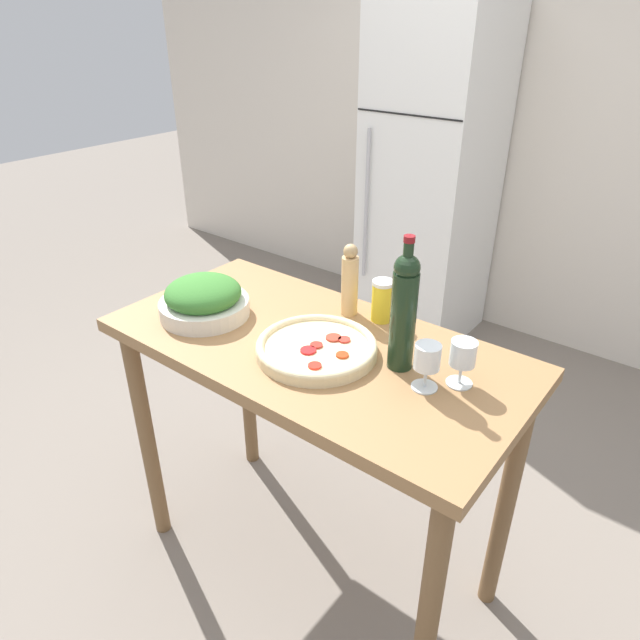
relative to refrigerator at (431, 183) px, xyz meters
The scene contains 11 objects.
ground_plane 2.09m from the refrigerator, 71.96° to the right, with size 14.00×14.00×0.00m, color slate.
wall_back 0.78m from the refrigerator, 32.03° to the left, with size 6.40×0.08×2.60m.
refrigerator is the anchor object (origin of this frame).
prep_counter 1.88m from the refrigerator, 71.96° to the right, with size 1.24×0.62×0.94m.
wine_bottle 1.94m from the refrigerator, 64.13° to the right, with size 0.07×0.07×0.37m.
wine_glass_near 2.02m from the refrigerator, 62.12° to the right, with size 0.07×0.07×0.13m.
wine_glass_far 1.99m from the refrigerator, 59.55° to the right, with size 0.07×0.07×0.13m.
pepper_mill 1.68m from the refrigerator, 70.48° to the right, with size 0.05×0.05×0.23m.
salad_bowl 1.88m from the refrigerator, 83.60° to the right, with size 0.28×0.28×0.13m.
homemade_pizza 1.93m from the refrigerator, 71.06° to the right, with size 0.34×0.34×0.04m.
salt_canister 1.69m from the refrigerator, 66.83° to the right, with size 0.07×0.07×0.13m.
Camera 1 is at (0.89, -1.11, 1.80)m, focal length 32.00 mm.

